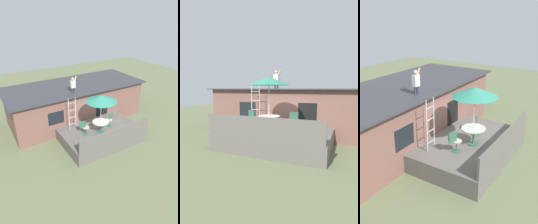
# 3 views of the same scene
# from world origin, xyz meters

# --- Properties ---
(ground_plane) EXTENTS (40.00, 40.00, 0.00)m
(ground_plane) POSITION_xyz_m (0.00, 0.00, 0.00)
(ground_plane) COLOR #66704C
(house) EXTENTS (10.50, 4.50, 2.80)m
(house) POSITION_xyz_m (-0.00, 3.60, 1.41)
(house) COLOR brown
(house) RESTS_ON ground
(deck) EXTENTS (5.15, 3.44, 0.80)m
(deck) POSITION_xyz_m (0.00, 0.00, 0.40)
(deck) COLOR #605B56
(deck) RESTS_ON ground
(deck_railing) EXTENTS (5.05, 0.08, 0.90)m
(deck_railing) POSITION_xyz_m (0.00, -1.67, 1.25)
(deck_railing) COLOR #605B56
(deck_railing) RESTS_ON deck
(patio_table) EXTENTS (1.04, 1.04, 0.74)m
(patio_table) POSITION_xyz_m (-0.21, -0.29, 1.39)
(patio_table) COLOR #33664C
(patio_table) RESTS_ON deck
(patio_umbrella) EXTENTS (1.90, 1.90, 2.54)m
(patio_umbrella) POSITION_xyz_m (-0.21, -0.29, 3.15)
(patio_umbrella) COLOR silver
(patio_umbrella) RESTS_ON deck
(step_ladder) EXTENTS (0.52, 0.04, 2.20)m
(step_ladder) POSITION_xyz_m (-1.56, 0.97, 1.90)
(step_ladder) COLOR silver
(step_ladder) RESTS_ON deck
(person_figure) EXTENTS (0.47, 0.20, 1.11)m
(person_figure) POSITION_xyz_m (-0.81, 2.23, 3.41)
(person_figure) COLOR #33384C
(person_figure) RESTS_ON house
(patio_chair_left) EXTENTS (0.61, 0.44, 0.92)m
(patio_chair_left) POSITION_xyz_m (-1.20, 0.03, 1.26)
(patio_chair_left) COLOR #33664C
(patio_chair_left) RESTS_ON deck
(patio_chair_right) EXTENTS (0.60, 0.44, 0.92)m
(patio_chair_right) POSITION_xyz_m (0.75, 0.07, 1.26)
(patio_chair_right) COLOR #33664C
(patio_chair_right) RESTS_ON deck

